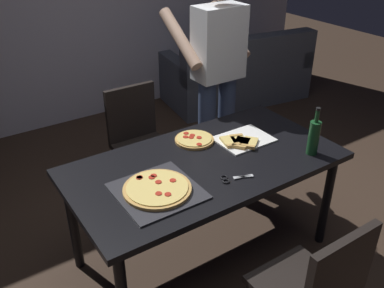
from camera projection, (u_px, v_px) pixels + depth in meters
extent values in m
plane|color=#38281E|center=(204.00, 252.00, 2.96)|extent=(12.00, 12.00, 0.00)
cube|color=black|center=(205.00, 164.00, 2.60)|extent=(1.69, 0.89, 0.04)
cylinder|color=black|center=(326.00, 201.00, 2.89)|extent=(0.06, 0.06, 0.71)
cylinder|color=black|center=(73.00, 224.00, 2.68)|extent=(0.06, 0.06, 0.71)
cylinder|color=black|center=(256.00, 155.00, 3.42)|extent=(0.06, 0.06, 0.71)
cube|color=black|center=(301.00, 288.00, 2.14)|extent=(0.42, 0.42, 0.04)
cube|color=black|center=(339.00, 277.00, 1.88)|extent=(0.42, 0.04, 0.45)
cylinder|color=black|center=(295.00, 281.00, 2.46)|extent=(0.04, 0.04, 0.41)
cube|color=black|center=(144.00, 149.00, 3.36)|extent=(0.42, 0.42, 0.04)
cube|color=black|center=(131.00, 113.00, 3.38)|extent=(0.42, 0.04, 0.45)
cylinder|color=black|center=(136.00, 190.00, 3.25)|extent=(0.04, 0.04, 0.41)
cylinder|color=black|center=(175.00, 176.00, 3.43)|extent=(0.04, 0.04, 0.41)
cylinder|color=black|center=(116.00, 169.00, 3.52)|extent=(0.04, 0.04, 0.41)
cylinder|color=black|center=(154.00, 157.00, 3.69)|extent=(0.04, 0.04, 0.41)
cube|color=#4C515B|center=(234.00, 82.00, 5.27)|extent=(1.80, 1.07, 0.40)
cube|color=#4C515B|center=(251.00, 57.00, 4.80)|extent=(1.71, 0.43, 0.45)
cube|color=#4C515B|center=(287.00, 51.00, 5.41)|extent=(0.27, 0.86, 0.20)
cube|color=#4C515B|center=(178.00, 68.00, 4.83)|extent=(0.27, 0.86, 0.20)
cylinder|color=#38476B|center=(226.00, 128.00, 3.57)|extent=(0.14, 0.14, 0.95)
cylinder|color=#38476B|center=(206.00, 135.00, 3.48)|extent=(0.14, 0.14, 0.95)
cube|color=white|center=(219.00, 43.00, 3.16)|extent=(0.38, 0.22, 0.55)
cylinder|color=#E0B293|center=(229.00, 30.00, 3.38)|extent=(0.09, 0.50, 0.39)
cylinder|color=#E0B293|center=(180.00, 38.00, 3.16)|extent=(0.09, 0.50, 0.39)
cube|color=#2D2D33|center=(157.00, 191.00, 2.31)|extent=(0.44, 0.44, 0.01)
cylinder|color=tan|center=(157.00, 189.00, 2.30)|extent=(0.38, 0.38, 0.02)
cylinder|color=#EACC6B|center=(157.00, 187.00, 2.30)|extent=(0.34, 0.34, 0.01)
cylinder|color=#B22819|center=(158.00, 182.00, 2.33)|extent=(0.04, 0.04, 0.00)
cylinder|color=#B22819|center=(173.00, 180.00, 2.34)|extent=(0.04, 0.04, 0.00)
cylinder|color=#B22819|center=(159.00, 193.00, 2.24)|extent=(0.04, 0.04, 0.00)
cylinder|color=#B22819|center=(154.00, 176.00, 2.39)|extent=(0.04, 0.04, 0.00)
cylinder|color=#B22819|center=(168.00, 194.00, 2.23)|extent=(0.04, 0.04, 0.00)
cylinder|color=#B22819|center=(140.00, 177.00, 2.37)|extent=(0.04, 0.04, 0.00)
cylinder|color=#B22819|center=(139.00, 178.00, 2.37)|extent=(0.04, 0.04, 0.00)
cylinder|color=#B22819|center=(152.00, 177.00, 2.37)|extent=(0.04, 0.04, 0.00)
cube|color=white|center=(244.00, 139.00, 2.83)|extent=(0.36, 0.28, 0.01)
cube|color=#EACC6B|center=(250.00, 143.00, 2.75)|extent=(0.17, 0.16, 0.02)
cube|color=tan|center=(248.00, 147.00, 2.70)|extent=(0.07, 0.09, 0.02)
cube|color=#EACC6B|center=(241.00, 143.00, 2.75)|extent=(0.17, 0.15, 0.02)
cube|color=tan|center=(239.00, 147.00, 2.70)|extent=(0.07, 0.09, 0.02)
cube|color=#EACC6B|center=(239.00, 141.00, 2.78)|extent=(0.13, 0.16, 0.02)
cube|color=tan|center=(236.00, 136.00, 2.83)|extent=(0.09, 0.06, 0.02)
cube|color=#EACC6B|center=(230.00, 141.00, 2.77)|extent=(0.12, 0.16, 0.02)
cube|color=tan|center=(233.00, 145.00, 2.72)|extent=(0.09, 0.04, 0.02)
cylinder|color=#194723|center=(314.00, 138.00, 2.62)|extent=(0.07, 0.07, 0.22)
cylinder|color=#194723|center=(317.00, 116.00, 2.55)|extent=(0.03, 0.03, 0.08)
cylinder|color=black|center=(318.00, 109.00, 2.52)|extent=(0.03, 0.03, 0.02)
cube|color=silver|center=(243.00, 177.00, 2.43)|extent=(0.12, 0.04, 0.01)
cube|color=silver|center=(243.00, 177.00, 2.43)|extent=(0.11, 0.07, 0.01)
torus|color=black|center=(224.00, 177.00, 2.42)|extent=(0.06, 0.06, 0.01)
torus|color=black|center=(226.00, 181.00, 2.39)|extent=(0.06, 0.06, 0.01)
cylinder|color=tan|center=(194.00, 140.00, 2.81)|extent=(0.26, 0.26, 0.02)
cylinder|color=#EACC6B|center=(194.00, 138.00, 2.80)|extent=(0.23, 0.23, 0.01)
cylinder|color=#B22819|center=(199.00, 137.00, 2.80)|extent=(0.04, 0.04, 0.00)
cylinder|color=#B22819|center=(192.00, 135.00, 2.83)|extent=(0.04, 0.04, 0.00)
cylinder|color=#B22819|center=(186.00, 137.00, 2.81)|extent=(0.04, 0.04, 0.00)
cylinder|color=#B22819|center=(199.00, 144.00, 2.72)|extent=(0.04, 0.04, 0.00)
cylinder|color=#B22819|center=(186.00, 133.00, 2.85)|extent=(0.04, 0.04, 0.00)
cylinder|color=#B22819|center=(191.00, 137.00, 2.80)|extent=(0.04, 0.04, 0.00)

